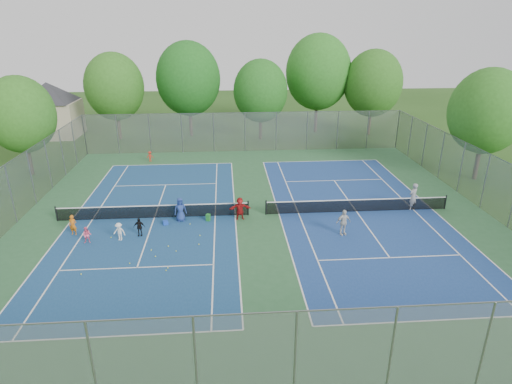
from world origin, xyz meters
TOP-DOWN VIEW (x-y plane):
  - ground at (0.00, 0.00)m, footprint 120.00×120.00m
  - court_pad at (0.00, 0.00)m, footprint 32.00×32.00m
  - court_left at (-7.00, 0.00)m, footprint 10.97×23.77m
  - court_right at (7.00, 0.00)m, footprint 10.97×23.77m
  - net_left at (-7.00, 0.00)m, footprint 12.87×0.10m
  - net_right at (7.00, 0.00)m, footprint 12.87×0.10m
  - fence_north at (0.00, 16.00)m, footprint 32.00×0.10m
  - fence_south at (0.00, -16.00)m, footprint 32.00×0.10m
  - fence_west at (-16.00, 0.00)m, footprint 0.10×32.00m
  - fence_east at (16.00, 0.00)m, footprint 0.10×32.00m
  - house at (-22.00, 24.00)m, footprint 11.03×11.03m
  - tree_nw at (-14.00, 22.00)m, footprint 6.40×6.40m
  - tree_nl at (-6.00, 23.00)m, footprint 7.20×7.20m
  - tree_nc at (2.00, 21.00)m, footprint 6.00×6.00m
  - tree_nr at (9.00, 24.00)m, footprint 7.60×7.60m
  - tree_ne at (15.00, 22.00)m, footprint 6.60×6.60m
  - tree_side_w at (-19.00, 10.00)m, footprint 5.60×5.60m
  - tree_side_e at (19.00, 6.00)m, footprint 6.00×6.00m
  - ball_crate at (-6.11, -1.09)m, footprint 0.39×0.39m
  - ball_hopper at (-3.33, -0.74)m, footprint 0.32×0.32m
  - student_a at (-11.63, -2.12)m, footprint 0.53×0.39m
  - student_b at (-10.45, -3.31)m, footprint 0.53×0.42m
  - student_c at (-8.61, -3.08)m, footprint 0.82×0.59m
  - student_d at (-7.50, -2.58)m, footprint 0.71×0.31m
  - student_e at (-5.15, -0.60)m, footprint 0.92×0.72m
  - student_f at (-1.20, -0.60)m, footprint 1.47×0.58m
  - child_far_baseline at (-9.24, 13.04)m, footprint 0.69×0.43m
  - instructor at (11.00, 0.09)m, footprint 0.86×0.76m
  - teen_court_b at (5.09, -3.37)m, footprint 1.06×0.65m
  - tennis_ball_0 at (-9.80, -6.89)m, footprint 0.07×0.07m
  - tennis_ball_1 at (-7.47, -5.99)m, footprint 0.07×0.07m
  - tennis_ball_2 at (-5.33, -6.62)m, footprint 0.07×0.07m
  - tennis_ball_3 at (-4.51, -1.25)m, footprint 0.07×0.07m
  - tennis_ball_4 at (-5.39, -6.87)m, footprint 0.07×0.07m
  - tennis_ball_5 at (-5.07, -4.79)m, footprint 0.07×0.07m
  - tennis_ball_6 at (-6.17, -5.33)m, footprint 0.07×0.07m
  - tennis_ball_7 at (-3.78, -2.92)m, footprint 0.07×0.07m
  - tennis_ball_8 at (-5.59, -4.16)m, footprint 0.07×0.07m
  - tennis_ball_9 at (-3.79, -4.07)m, footprint 0.07×0.07m
  - tennis_ball_10 at (-9.24, -2.78)m, footprint 0.07×0.07m
  - tennis_ball_11 at (-6.51, -4.57)m, footprint 0.07×0.07m

SIDE VIEW (x-z plane):
  - ground at x=0.00m, z-range 0.00..0.00m
  - court_pad at x=0.00m, z-range 0.00..0.01m
  - court_left at x=-7.00m, z-range 0.01..0.02m
  - court_right at x=7.00m, z-range 0.01..0.02m
  - tennis_ball_0 at x=-9.80m, z-range 0.00..0.07m
  - tennis_ball_1 at x=-7.47m, z-range 0.00..0.07m
  - tennis_ball_2 at x=-5.33m, z-range 0.00..0.07m
  - tennis_ball_3 at x=-4.51m, z-range 0.00..0.07m
  - tennis_ball_4 at x=-5.39m, z-range 0.00..0.07m
  - tennis_ball_5 at x=-5.07m, z-range 0.00..0.07m
  - tennis_ball_6 at x=-6.17m, z-range 0.00..0.07m
  - tennis_ball_7 at x=-3.78m, z-range 0.00..0.07m
  - tennis_ball_8 at x=-5.59m, z-range 0.00..0.07m
  - tennis_ball_9 at x=-3.79m, z-range 0.00..0.07m
  - tennis_ball_10 at x=-9.24m, z-range 0.00..0.07m
  - tennis_ball_11 at x=-6.51m, z-range 0.00..0.07m
  - ball_crate at x=-6.11m, z-range 0.00..0.27m
  - ball_hopper at x=-3.33m, z-range 0.00..0.49m
  - net_left at x=-7.00m, z-range 0.00..0.91m
  - net_right at x=7.00m, z-range 0.00..0.91m
  - child_far_baseline at x=-9.24m, z-range 0.00..1.01m
  - student_b at x=-10.45m, z-range 0.00..1.05m
  - student_c at x=-8.61m, z-range 0.00..1.15m
  - student_d at x=-7.50m, z-range 0.00..1.20m
  - student_a at x=-11.63m, z-range 0.00..1.31m
  - student_f at x=-1.20m, z-range 0.00..1.55m
  - student_e at x=-5.15m, z-range 0.00..1.66m
  - teen_court_b at x=5.09m, z-range 0.00..1.68m
  - instructor at x=11.00m, z-range 0.00..1.97m
  - fence_north at x=0.00m, z-range 0.00..4.00m
  - fence_south at x=0.00m, z-range 0.00..4.00m
  - fence_west at x=-16.00m, z-range 0.00..4.00m
  - fence_east at x=16.00m, z-range 0.00..4.00m
  - house at x=-22.00m, z-range 0.56..7.86m
  - tree_side_w at x=-19.00m, z-range 1.01..9.48m
  - tree_nc at x=2.00m, z-range 0.97..9.82m
  - tree_side_e at x=19.00m, z-range 1.14..10.34m
  - tree_nw at x=-14.00m, z-range 1.10..10.68m
  - tree_ne at x=15.00m, z-range 1.08..10.85m
  - tree_nl at x=-6.00m, z-range 1.20..11.89m
  - tree_nr at x=9.00m, z-range 1.33..12.75m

